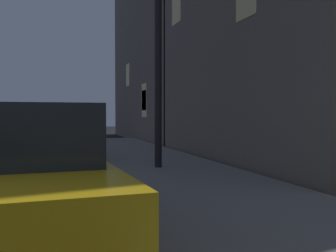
{
  "coord_description": "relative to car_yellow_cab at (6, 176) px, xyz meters",
  "views": [
    {
      "loc": [
        3.29,
        -0.98,
        1.34
      ],
      "look_at": [
        3.96,
        1.24,
        1.27
      ],
      "focal_mm": 41.58,
      "sensor_mm": 36.0,
      "label": 1
    }
  ],
  "objects": [
    {
      "name": "street_lamp",
      "position": [
        2.73,
        4.14,
        2.79
      ],
      "size": [
        0.44,
        0.44,
        5.0
      ],
      "color": "black",
      "rests_on": "sidewalk"
    },
    {
      "name": "car_silver",
      "position": [
        -0.0,
        6.54,
        0.0
      ],
      "size": [
        2.03,
        4.1,
        1.43
      ],
      "color": "#B7B7BF",
      "rests_on": "ground"
    },
    {
      "name": "car_yellow_cab",
      "position": [
        0.0,
        0.0,
        0.0
      ],
      "size": [
        2.25,
        4.36,
        1.43
      ],
      "color": "gold",
      "rests_on": "ground"
    },
    {
      "name": "building_far",
      "position": [
        8.14,
        15.24,
        6.17
      ],
      "size": [
        7.38,
        11.48,
        13.77
      ],
      "color": "#6B6056",
      "rests_on": "ground"
    }
  ]
}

